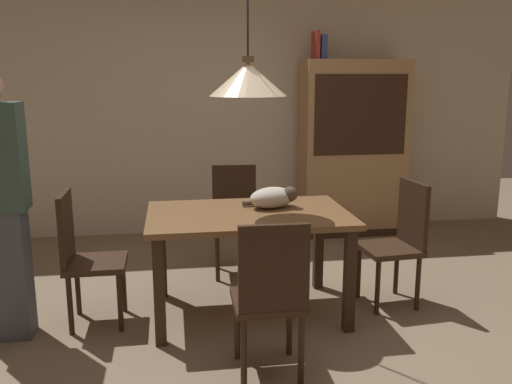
% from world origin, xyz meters
% --- Properties ---
extents(ground, '(10.00, 10.00, 0.00)m').
position_xyz_m(ground, '(0.00, 0.00, 0.00)').
color(ground, '#847056').
extents(back_wall, '(6.40, 0.10, 2.90)m').
position_xyz_m(back_wall, '(0.00, 2.65, 1.45)').
color(back_wall, beige).
rests_on(back_wall, ground).
extents(dining_table, '(1.40, 0.90, 0.75)m').
position_xyz_m(dining_table, '(-0.14, 0.41, 0.65)').
color(dining_table, brown).
rests_on(dining_table, ground).
extents(chair_near_front, '(0.40, 0.40, 0.93)m').
position_xyz_m(chair_near_front, '(-0.14, -0.46, 0.51)').
color(chair_near_front, '#382316').
rests_on(chair_near_front, ground).
extents(chair_right_side, '(0.43, 0.43, 0.93)m').
position_xyz_m(chair_right_side, '(0.99, 0.42, 0.51)').
color(chair_right_side, '#382316').
rests_on(chair_right_side, ground).
extents(chair_left_side, '(0.40, 0.40, 0.93)m').
position_xyz_m(chair_left_side, '(-1.27, 0.41, 0.51)').
color(chair_left_side, '#382316').
rests_on(chair_left_side, ground).
extents(chair_far_back, '(0.42, 0.42, 0.93)m').
position_xyz_m(chair_far_back, '(-0.14, 1.29, 0.51)').
color(chair_far_back, '#382316').
rests_on(chair_far_back, ground).
extents(cat_sleeping, '(0.41, 0.32, 0.16)m').
position_xyz_m(cat_sleeping, '(0.06, 0.52, 0.83)').
color(cat_sleeping, beige).
rests_on(cat_sleeping, dining_table).
extents(pendant_lamp, '(0.52, 0.52, 1.30)m').
position_xyz_m(pendant_lamp, '(-0.14, 0.41, 1.66)').
color(pendant_lamp, beige).
extents(hutch_bookcase, '(1.12, 0.45, 1.85)m').
position_xyz_m(hutch_bookcase, '(1.25, 2.32, 0.89)').
color(hutch_bookcase, tan).
rests_on(hutch_bookcase, ground).
extents(book_red_tall, '(0.04, 0.22, 0.28)m').
position_xyz_m(book_red_tall, '(0.82, 2.32, 1.99)').
color(book_red_tall, '#B73833').
rests_on(book_red_tall, hutch_bookcase).
extents(book_blue_wide, '(0.06, 0.24, 0.24)m').
position_xyz_m(book_blue_wide, '(0.88, 2.32, 1.97)').
color(book_blue_wide, '#384C93').
rests_on(book_blue_wide, hutch_bookcase).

